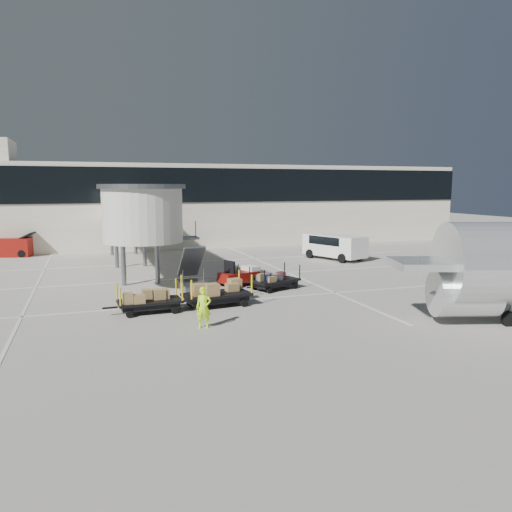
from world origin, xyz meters
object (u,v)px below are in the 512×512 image
object	(u,v)px
ground_worker	(204,308)
belt_loader	(7,247)
suitcase_cart	(275,280)
minivan	(333,245)
box_cart_far	(149,302)
box_cart_near	(220,294)
baggage_tug	(240,276)

from	to	relation	value
ground_worker	belt_loader	world-z (taller)	belt_loader
suitcase_cart	minivan	distance (m)	13.12
box_cart_far	belt_loader	bearing A→B (deg)	108.75
suitcase_cart	belt_loader	world-z (taller)	belt_loader
box_cart_near	ground_worker	distance (m)	3.91
ground_worker	minivan	world-z (taller)	minivan
suitcase_cart	minivan	size ratio (longest dim) A/B	0.63
suitcase_cart	minivan	world-z (taller)	minivan
box_cart_far	ground_worker	xyz separation A→B (m)	(1.87, -3.35, 0.34)
suitcase_cart	box_cart_near	size ratio (longest dim) A/B	0.86
box_cart_near	minivan	xyz separation A→B (m)	(12.82, 12.63, 0.60)
box_cart_far	minivan	size ratio (longest dim) A/B	0.65
suitcase_cart	belt_loader	bearing A→B (deg)	108.17
baggage_tug	belt_loader	distance (m)	23.64
baggage_tug	suitcase_cart	world-z (taller)	baggage_tug
baggage_tug	box_cart_far	world-z (taller)	baggage_tug
box_cart_near	box_cart_far	world-z (taller)	box_cart_near
suitcase_cart	ground_worker	distance (m)	8.59
belt_loader	baggage_tug	bearing A→B (deg)	-36.73
baggage_tug	minivan	xyz separation A→B (m)	(10.38, 7.98, 0.62)
suitcase_cart	box_cart_far	size ratio (longest dim) A/B	0.97
suitcase_cart	belt_loader	xyz separation A→B (m)	(-16.61, 19.99, 0.27)
ground_worker	baggage_tug	bearing A→B (deg)	75.82
ground_worker	belt_loader	xyz separation A→B (m)	(-10.94, 26.44, -0.09)
baggage_tug	ground_worker	distance (m)	9.15
minivan	box_cart_far	bearing A→B (deg)	-162.61
baggage_tug	suitcase_cart	size ratio (longest dim) A/B	0.75
baggage_tug	belt_loader	size ratio (longest dim) A/B	0.58
ground_worker	minivan	bearing A→B (deg)	60.52
baggage_tug	box_cart_near	xyz separation A→B (m)	(-2.44, -4.64, 0.02)
box_cart_near	suitcase_cart	bearing A→B (deg)	27.50
box_cart_near	box_cart_far	distance (m)	3.51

